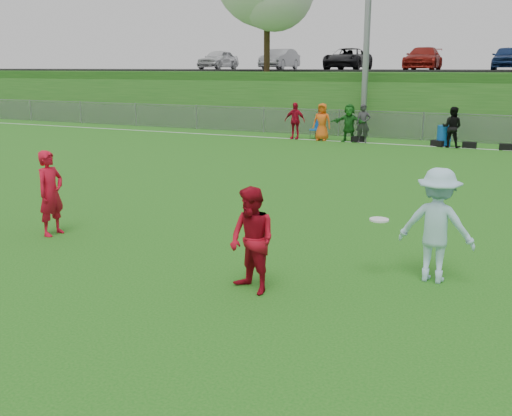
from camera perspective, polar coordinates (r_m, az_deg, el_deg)
The scene contains 14 objects.
ground at distance 8.75m, azimuth -3.87°, elevation -8.24°, with size 120.00×120.00×0.00m, color #176415.
sideline_far at distance 25.63m, azimuth 15.60°, elevation 6.05°, with size 60.00×0.10×0.01m, color white.
fence at distance 27.52m, azimuth 16.36°, elevation 7.86°, with size 58.00×0.06×1.30m.
berm at distance 38.36m, azimuth 18.92°, elevation 10.53°, with size 120.00×18.00×3.00m, color #1C5317.
parking_lot at distance 40.31m, azimuth 19.40°, elevation 12.83°, with size 120.00×12.00×0.10m, color black.
car_row at distance 39.45m, azimuth 17.61°, elevation 14.08°, with size 32.04×5.18×1.44m.
spectator_row at distance 26.05m, azimuth 10.04°, elevation 8.34°, with size 7.94×0.74×1.69m.
gear_bags at distance 25.58m, azimuth 17.98°, elevation 6.15°, with size 6.76×0.53×0.26m.
player_red_left at distance 12.06m, azimuth -19.84°, elevation 1.40°, with size 0.62×0.41×1.71m, color red.
player_red_center at distance 8.44m, azimuth -0.39°, elevation -3.28°, with size 0.78×0.61×1.60m, color #A90B1D.
player_blue at distance 9.29m, azimuth 17.63°, elevation -1.68°, with size 1.17×0.67×1.81m, color #ADDBF0.
frisbee at distance 9.19m, azimuth 12.22°, elevation -1.16°, with size 0.31×0.31×0.03m.
recycling_bin at distance 25.73m, azimuth 18.28°, elevation 6.87°, with size 0.58×0.58×0.88m, color #1051B1.
camp_chair at distance 27.22m, azimuth 6.14°, elevation 7.50°, with size 0.63×0.64×0.95m.
Camera 1 is at (3.87, -7.12, 3.30)m, focal length 40.00 mm.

